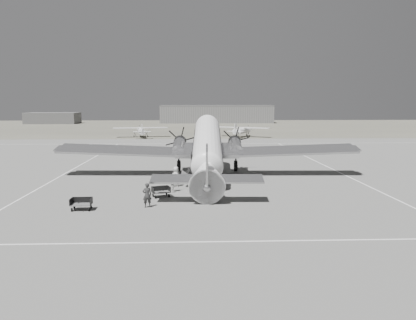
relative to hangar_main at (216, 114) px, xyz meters
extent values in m
plane|color=slate|center=(-5.00, -120.00, -3.30)|extent=(260.00, 260.00, 0.00)
cube|color=silver|center=(-5.00, -134.00, -3.29)|extent=(60.00, 0.15, 0.01)
cube|color=silver|center=(7.00, -120.00, -3.29)|extent=(0.15, 80.00, 0.01)
cube|color=silver|center=(-23.00, -110.00, -3.29)|extent=(0.15, 60.00, 0.01)
cube|color=silver|center=(-5.00, -80.00, -3.29)|extent=(90.00, 0.15, 0.01)
cube|color=#5F5D50|center=(-5.00, -25.00, -3.30)|extent=(260.00, 90.00, 0.01)
cube|color=slate|center=(0.00, 0.00, -0.30)|extent=(42.00, 14.00, 6.00)
cube|color=#515151|center=(0.00, 0.00, 3.00)|extent=(42.00, 14.00, 0.60)
cube|color=#515151|center=(-60.00, -5.00, -1.30)|extent=(18.00, 10.00, 4.00)
imported|color=#2F2F2F|center=(-12.54, -126.35, -2.38)|extent=(0.77, 0.61, 1.83)
imported|color=silver|center=(-10.80, -121.07, -2.49)|extent=(0.74, 0.88, 1.62)
imported|color=silver|center=(-10.71, -118.90, -2.38)|extent=(0.80, 1.02, 1.84)
camera|label=1|loc=(-9.21, -155.52, 4.35)|focal=35.00mm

